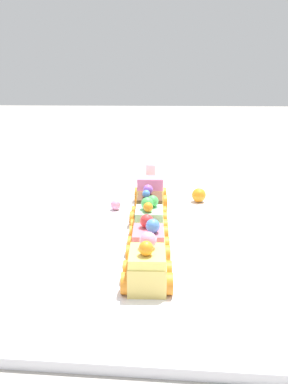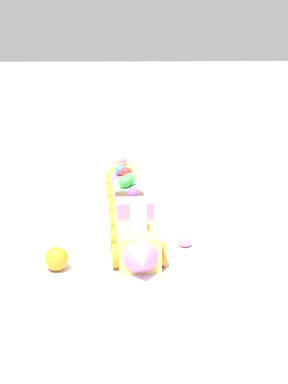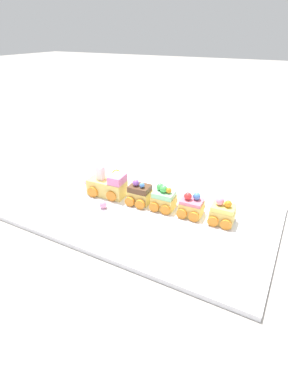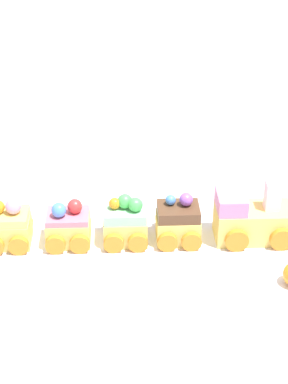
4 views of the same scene
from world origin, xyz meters
The scene contains 9 objects.
ground_plane centered at (0.00, 0.00, 0.00)m, with size 10.00×10.00×0.00m, color gray.
display_board centered at (0.00, 0.00, 0.01)m, with size 0.66×0.41×0.01m, color white.
cake_train_locomotive centered at (0.15, -0.02, 0.04)m, with size 0.14×0.07×0.09m.
cake_car_chocolate centered at (0.04, -0.03, 0.04)m, with size 0.06×0.07×0.07m.
cake_car_mint centered at (-0.04, -0.03, 0.04)m, with size 0.06×0.07×0.07m.
cake_car_strawberry centered at (-0.11, -0.04, 0.04)m, with size 0.06×0.07×0.06m.
cake_car_lemon centered at (-0.19, -0.04, 0.04)m, with size 0.06×0.07×0.07m.
gumball_orange centered at (0.18, -0.13, 0.03)m, with size 0.03×0.03×0.03m, color orange.
gumball_pink centered at (0.11, 0.04, 0.02)m, with size 0.02×0.02×0.02m, color pink.
Camera 3 is at (-0.32, 0.60, 0.44)m, focal length 28.00 mm.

